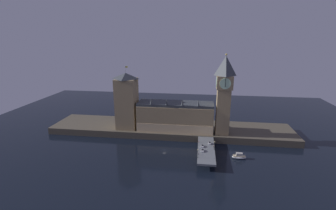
{
  "coord_description": "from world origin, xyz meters",
  "views": [
    {
      "loc": [
        26.62,
        -172.32,
        85.23
      ],
      "look_at": [
        0.17,
        20.0,
        31.35
      ],
      "focal_mm": 26.0,
      "sensor_mm": 36.0,
      "label": 1
    }
  ],
  "objects_px": {
    "pedestrian_near_rail": "(199,154)",
    "pedestrian_mid_walk": "(214,146)",
    "clock_tower": "(224,93)",
    "boat_downstream": "(239,157)",
    "pedestrian_far_rail": "(199,142)",
    "car_northbound_trail": "(202,150)",
    "car_northbound_lead": "(202,146)",
    "car_southbound_trail": "(210,143)",
    "street_lamp_mid": "(214,144)",
    "street_lamp_near": "(198,152)",
    "victoria_tower": "(127,101)"
  },
  "relations": [
    {
      "from": "car_northbound_trail",
      "to": "car_southbound_trail",
      "type": "distance_m",
      "value": 14.58
    },
    {
      "from": "pedestrian_mid_walk",
      "to": "street_lamp_mid",
      "type": "distance_m",
      "value": 4.48
    },
    {
      "from": "clock_tower",
      "to": "street_lamp_near",
      "type": "xyz_separation_m",
      "value": [
        -19.3,
        -46.64,
        -31.82
      ]
    },
    {
      "from": "car_northbound_trail",
      "to": "pedestrian_near_rail",
      "type": "distance_m",
      "value": 6.67
    },
    {
      "from": "clock_tower",
      "to": "car_northbound_trail",
      "type": "relative_size",
      "value": 15.95
    },
    {
      "from": "car_northbound_lead",
      "to": "pedestrian_mid_walk",
      "type": "relative_size",
      "value": 2.3
    },
    {
      "from": "victoria_tower",
      "to": "pedestrian_near_rail",
      "type": "bearing_deg",
      "value": -35.07
    },
    {
      "from": "car_northbound_trail",
      "to": "street_lamp_mid",
      "type": "bearing_deg",
      "value": 26.65
    },
    {
      "from": "car_southbound_trail",
      "to": "pedestrian_mid_walk",
      "type": "height_order",
      "value": "pedestrian_mid_walk"
    },
    {
      "from": "car_northbound_lead",
      "to": "boat_downstream",
      "type": "height_order",
      "value": "car_northbound_lead"
    },
    {
      "from": "street_lamp_mid",
      "to": "clock_tower",
      "type": "bearing_deg",
      "value": 76.75
    },
    {
      "from": "clock_tower",
      "to": "car_southbound_trail",
      "type": "height_order",
      "value": "clock_tower"
    },
    {
      "from": "victoria_tower",
      "to": "pedestrian_mid_walk",
      "type": "height_order",
      "value": "victoria_tower"
    },
    {
      "from": "clock_tower",
      "to": "pedestrian_far_rail",
      "type": "distance_m",
      "value": 45.26
    },
    {
      "from": "car_northbound_lead",
      "to": "boat_downstream",
      "type": "distance_m",
      "value": 27.46
    },
    {
      "from": "clock_tower",
      "to": "pedestrian_near_rail",
      "type": "relative_size",
      "value": 36.13
    },
    {
      "from": "car_northbound_trail",
      "to": "boat_downstream",
      "type": "xyz_separation_m",
      "value": [
        26.69,
        3.26,
        -4.68
      ]
    },
    {
      "from": "street_lamp_near",
      "to": "boat_downstream",
      "type": "xyz_separation_m",
      "value": [
        29.84,
        13.65,
        -8.12
      ]
    },
    {
      "from": "car_northbound_trail",
      "to": "pedestrian_near_rail",
      "type": "bearing_deg",
      "value": -114.33
    },
    {
      "from": "victoria_tower",
      "to": "street_lamp_near",
      "type": "xyz_separation_m",
      "value": [
        64.67,
        -50.0,
        -21.26
      ]
    },
    {
      "from": "victoria_tower",
      "to": "pedestrian_mid_walk",
      "type": "distance_m",
      "value": 86.09
    },
    {
      "from": "car_southbound_trail",
      "to": "pedestrian_far_rail",
      "type": "height_order",
      "value": "pedestrian_far_rail"
    },
    {
      "from": "boat_downstream",
      "to": "car_southbound_trail",
      "type": "bearing_deg",
      "value": 154.21
    },
    {
      "from": "street_lamp_mid",
      "to": "car_northbound_lead",
      "type": "bearing_deg",
      "value": 158.81
    },
    {
      "from": "pedestrian_near_rail",
      "to": "pedestrian_mid_walk",
      "type": "xyz_separation_m",
      "value": [
        10.98,
        13.62,
        -0.08
      ]
    },
    {
      "from": "car_northbound_trail",
      "to": "pedestrian_far_rail",
      "type": "bearing_deg",
      "value": 100.63
    },
    {
      "from": "car_northbound_trail",
      "to": "street_lamp_mid",
      "type": "distance_m",
      "value": 10.22
    },
    {
      "from": "car_southbound_trail",
      "to": "street_lamp_mid",
      "type": "relative_size",
      "value": 0.61
    },
    {
      "from": "car_northbound_lead",
      "to": "street_lamp_mid",
      "type": "height_order",
      "value": "street_lamp_mid"
    },
    {
      "from": "pedestrian_near_rail",
      "to": "pedestrian_far_rail",
      "type": "height_order",
      "value": "pedestrian_near_rail"
    },
    {
      "from": "victoria_tower",
      "to": "car_southbound_trail",
      "type": "relative_size",
      "value": 14.26
    },
    {
      "from": "street_lamp_near",
      "to": "pedestrian_far_rail",
      "type": "bearing_deg",
      "value": 89.08
    },
    {
      "from": "clock_tower",
      "to": "street_lamp_near",
      "type": "distance_m",
      "value": 59.67
    },
    {
      "from": "car_northbound_trail",
      "to": "street_lamp_near",
      "type": "height_order",
      "value": "street_lamp_near"
    },
    {
      "from": "pedestrian_far_rail",
      "to": "pedestrian_mid_walk",
      "type": "bearing_deg",
      "value": -32.8
    },
    {
      "from": "pedestrian_mid_walk",
      "to": "pedestrian_near_rail",
      "type": "bearing_deg",
      "value": -128.88
    },
    {
      "from": "pedestrian_near_rail",
      "to": "street_lamp_near",
      "type": "relative_size",
      "value": 0.28
    },
    {
      "from": "clock_tower",
      "to": "pedestrian_far_rail",
      "type": "height_order",
      "value": "clock_tower"
    },
    {
      "from": "clock_tower",
      "to": "car_northbound_lead",
      "type": "distance_m",
      "value": 48.17
    },
    {
      "from": "pedestrian_far_rail",
      "to": "boat_downstream",
      "type": "distance_m",
      "value": 31.94
    },
    {
      "from": "clock_tower",
      "to": "pedestrian_mid_walk",
      "type": "height_order",
      "value": "clock_tower"
    },
    {
      "from": "street_lamp_near",
      "to": "street_lamp_mid",
      "type": "bearing_deg",
      "value": 51.33
    },
    {
      "from": "street_lamp_near",
      "to": "clock_tower",
      "type": "bearing_deg",
      "value": 67.52
    },
    {
      "from": "pedestrian_far_rail",
      "to": "street_lamp_mid",
      "type": "xyz_separation_m",
      "value": [
        11.38,
        -10.29,
        3.04
      ]
    },
    {
      "from": "clock_tower",
      "to": "pedestrian_mid_walk",
      "type": "xyz_separation_m",
      "value": [
        -7.92,
        -28.71,
        -35.03
      ]
    },
    {
      "from": "clock_tower",
      "to": "boat_downstream",
      "type": "height_order",
      "value": "clock_tower"
    },
    {
      "from": "car_southbound_trail",
      "to": "pedestrian_far_rail",
      "type": "bearing_deg",
      "value": 172.31
    },
    {
      "from": "street_lamp_near",
      "to": "boat_downstream",
      "type": "height_order",
      "value": "street_lamp_near"
    },
    {
      "from": "car_northbound_trail",
      "to": "street_lamp_near",
      "type": "relative_size",
      "value": 0.64
    },
    {
      "from": "victoria_tower",
      "to": "car_northbound_lead",
      "type": "relative_size",
      "value": 14.05
    }
  ]
}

